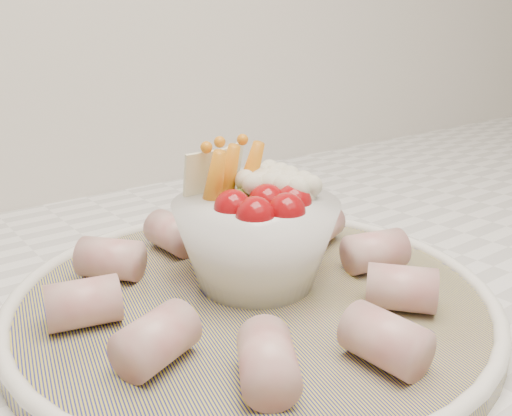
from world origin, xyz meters
TOP-DOWN VIEW (x-y plane):
  - serving_platter at (-0.07, 1.37)m, footprint 0.47×0.47m
  - veggie_bowl at (-0.05, 1.38)m, footprint 0.14×0.14m
  - cured_meat_rolls at (-0.07, 1.37)m, footprint 0.30×0.30m

SIDE VIEW (x-z plane):
  - serving_platter at x=-0.07m, z-range 0.92..0.94m
  - cured_meat_rolls at x=-0.07m, z-range 0.93..0.97m
  - veggie_bowl at x=-0.05m, z-range 0.92..1.04m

